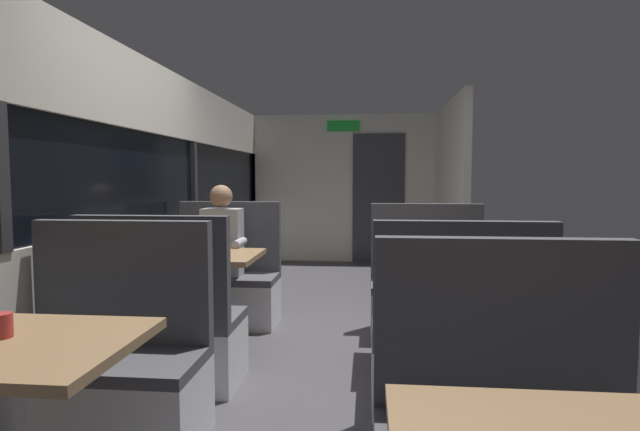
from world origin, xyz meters
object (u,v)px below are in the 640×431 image
object	(u,v)px
dining_table_rear_aisle	(440,276)
coffee_cup_primary	(2,325)
bench_rear_aisle_facing_end	(457,355)
bench_rear_aisle_facing_entry	(428,296)
bench_mid_window_facing_end	(164,334)
seated_passenger	(223,266)
dining_table_mid_window	(200,267)
bench_near_window_facing_entry	(109,376)
bench_mid_window_facing_entry	(226,287)
dining_table_near_window	(8,368)

from	to	relation	value
dining_table_rear_aisle	coffee_cup_primary	world-z (taller)	coffee_cup_primary
bench_rear_aisle_facing_end	bench_rear_aisle_facing_entry	xyz separation A→B (m)	(0.00, 1.40, 0.00)
bench_mid_window_facing_end	coffee_cup_primary	size ratio (longest dim) A/B	12.22
bench_mid_window_facing_end	coffee_cup_primary	bearing A→B (deg)	-91.66
bench_rear_aisle_facing_end	seated_passenger	xyz separation A→B (m)	(-1.79, 1.53, 0.21)
bench_mid_window_facing_end	seated_passenger	distance (m)	1.34
dining_table_mid_window	bench_rear_aisle_facing_entry	distance (m)	1.88
bench_near_window_facing_entry	seated_passenger	xyz separation A→B (m)	(0.00, 2.01, 0.21)
bench_near_window_facing_entry	bench_rear_aisle_facing_entry	world-z (taller)	same
bench_mid_window_facing_entry	seated_passenger	world-z (taller)	seated_passenger
bench_rear_aisle_facing_end	coffee_cup_primary	bearing A→B (deg)	-147.85
bench_near_window_facing_entry	dining_table_mid_window	bearing A→B (deg)	90.00
bench_near_window_facing_entry	bench_mid_window_facing_end	world-z (taller)	same
dining_table_near_window	bench_rear_aisle_facing_entry	size ratio (longest dim) A/B	0.82
dining_table_rear_aisle	bench_rear_aisle_facing_entry	xyz separation A→B (m)	(0.00, 0.70, -0.31)
dining_table_near_window	bench_mid_window_facing_entry	size ratio (longest dim) A/B	0.82
bench_rear_aisle_facing_entry	seated_passenger	world-z (taller)	seated_passenger
dining_table_near_window	dining_table_mid_window	distance (m)	2.08
dining_table_mid_window	dining_table_rear_aisle	size ratio (longest dim) A/B	1.00
bench_near_window_facing_entry	bench_mid_window_facing_entry	distance (m)	2.08
bench_mid_window_facing_end	bench_rear_aisle_facing_end	size ratio (longest dim) A/B	1.00
dining_table_rear_aisle	seated_passenger	xyz separation A→B (m)	(-1.79, 0.83, -0.10)
seated_passenger	coffee_cup_primary	size ratio (longest dim) A/B	14.00
bench_rear_aisle_facing_entry	bench_near_window_facing_entry	bearing A→B (deg)	-133.54
bench_near_window_facing_entry	bench_mid_window_facing_entry	bearing A→B (deg)	90.00
dining_table_near_window	coffee_cup_primary	world-z (taller)	coffee_cup_primary
bench_mid_window_facing_entry	seated_passenger	size ratio (longest dim) A/B	0.87
bench_near_window_facing_entry	coffee_cup_primary	xyz separation A→B (m)	(-0.04, -0.66, 0.46)
dining_table_mid_window	dining_table_rear_aisle	xyz separation A→B (m)	(1.79, -0.20, 0.00)
bench_near_window_facing_entry	seated_passenger	size ratio (longest dim) A/B	0.87
bench_rear_aisle_facing_end	bench_rear_aisle_facing_entry	bearing A→B (deg)	90.00
seated_passenger	bench_rear_aisle_facing_entry	bearing A→B (deg)	-4.08
dining_table_mid_window	seated_passenger	size ratio (longest dim) A/B	0.71
dining_table_rear_aisle	bench_rear_aisle_facing_entry	world-z (taller)	bench_rear_aisle_facing_entry
dining_table_mid_window	bench_mid_window_facing_entry	distance (m)	0.77
bench_near_window_facing_entry	dining_table_mid_window	size ratio (longest dim) A/B	1.22
bench_rear_aisle_facing_entry	coffee_cup_primary	distance (m)	3.17
dining_table_near_window	coffee_cup_primary	distance (m)	0.15
seated_passenger	bench_rear_aisle_facing_end	bearing A→B (deg)	-40.46
dining_table_mid_window	seated_passenger	bearing A→B (deg)	90.00
bench_mid_window_facing_entry	dining_table_rear_aisle	bearing A→B (deg)	-26.68
bench_mid_window_facing_end	bench_mid_window_facing_entry	world-z (taller)	same
dining_table_rear_aisle	bench_rear_aisle_facing_entry	distance (m)	0.77
bench_mid_window_facing_entry	bench_rear_aisle_facing_entry	bearing A→B (deg)	-6.38
bench_near_window_facing_entry	seated_passenger	distance (m)	2.02
bench_rear_aisle_facing_end	coffee_cup_primary	world-z (taller)	bench_rear_aisle_facing_end
dining_table_rear_aisle	bench_rear_aisle_facing_end	bearing A→B (deg)	-90.00
bench_mid_window_facing_entry	dining_table_rear_aisle	xyz separation A→B (m)	(1.79, -0.90, 0.31)
bench_mid_window_facing_end	bench_mid_window_facing_entry	size ratio (longest dim) A/B	1.00
bench_near_window_facing_entry	dining_table_rear_aisle	xyz separation A→B (m)	(1.79, 1.18, 0.31)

